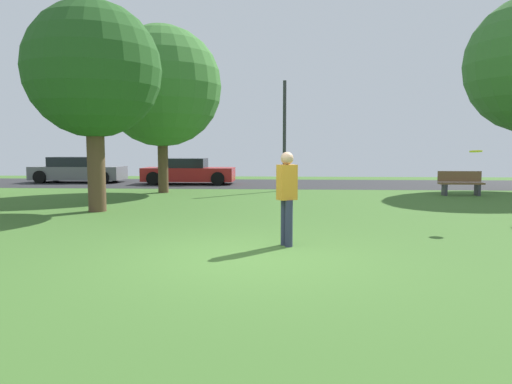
% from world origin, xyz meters
% --- Properties ---
extents(ground_plane, '(44.00, 44.00, 0.00)m').
position_xyz_m(ground_plane, '(0.00, 0.00, 0.00)').
color(ground_plane, '#3D6628').
extents(road_strip, '(44.00, 6.40, 0.01)m').
position_xyz_m(road_strip, '(0.00, 16.00, 0.00)').
color(road_strip, '#28282B').
rests_on(road_strip, ground_plane).
extents(oak_tree_center, '(3.69, 3.69, 5.74)m').
position_xyz_m(oak_tree_center, '(-4.61, 5.45, 3.87)').
color(oak_tree_center, brown).
rests_on(oak_tree_center, ground_plane).
extents(maple_tree_far, '(4.68, 4.68, 6.50)m').
position_xyz_m(maple_tree_far, '(-4.18, 11.09, 4.15)').
color(maple_tree_far, brown).
rests_on(maple_tree_far, ground_plane).
extents(person_thrower, '(0.39, 0.35, 1.70)m').
position_xyz_m(person_thrower, '(0.67, 1.03, 0.94)').
color(person_thrower, '#2D334C').
rests_on(person_thrower, ground_plane).
extents(frisbee_disc, '(0.28, 0.28, 0.05)m').
position_xyz_m(frisbee_disc, '(4.81, 3.26, 1.69)').
color(frisbee_disc, yellow).
extents(parked_car_grey, '(4.59, 1.95, 1.31)m').
position_xyz_m(parked_car_grey, '(-10.02, 16.36, 0.61)').
color(parked_car_grey, slate).
rests_on(parked_car_grey, ground_plane).
extents(parked_car_red, '(4.42, 1.93, 1.26)m').
position_xyz_m(parked_car_red, '(-4.12, 15.62, 0.59)').
color(parked_car_red, '#B21E1E').
rests_on(parked_car_red, ground_plane).
extents(park_bench, '(1.60, 0.45, 0.90)m').
position_xyz_m(park_bench, '(7.19, 10.66, 0.46)').
color(park_bench, brown).
rests_on(park_bench, ground_plane).
extents(street_lamp_post, '(0.14, 0.14, 4.50)m').
position_xyz_m(street_lamp_post, '(0.61, 12.20, 2.25)').
color(street_lamp_post, '#2D2D33').
rests_on(street_lamp_post, ground_plane).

